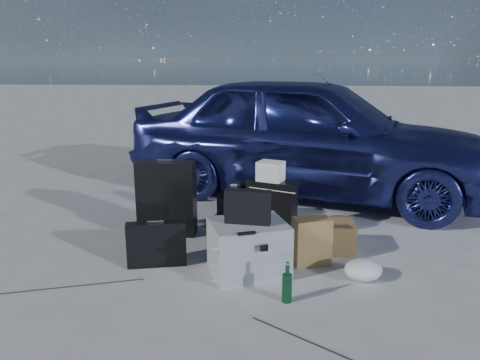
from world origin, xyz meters
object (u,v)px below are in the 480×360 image
object	(u,v)px
briefcase	(157,244)
suitcase_right	(271,209)
duffel_bag	(248,209)
car	(309,135)
green_bottle	(287,283)
pelican_case	(248,248)
suitcase_left	(167,198)
cardboard_box	(333,237)

from	to	relation	value
briefcase	suitcase_right	size ratio (longest dim) A/B	0.87
suitcase_right	duffel_bag	distance (m)	0.49
car	green_bottle	bearing A→B (deg)	-168.73
pelican_case	briefcase	distance (m)	0.79
suitcase_left	pelican_case	bearing A→B (deg)	-42.19
suitcase_right	duffel_bag	xyz separation A→B (m)	(-0.25, 0.40, -0.13)
pelican_case	suitcase_right	distance (m)	0.85
briefcase	cardboard_box	xyz separation A→B (m)	(1.54, 0.44, -0.05)
suitcase_left	suitcase_right	distance (m)	1.05
car	briefcase	xyz separation A→B (m)	(-1.42, -2.37, -0.59)
green_bottle	suitcase_left	bearing A→B (deg)	132.14
car	duffel_bag	xyz separation A→B (m)	(-0.71, -1.22, -0.62)
car	suitcase_left	world-z (taller)	car
duffel_bag	cardboard_box	xyz separation A→B (m)	(0.82, -0.71, -0.02)
car	suitcase_left	bearing A→B (deg)	154.61
car	suitcase_left	distance (m)	2.24
green_bottle	suitcase_right	bearing A→B (deg)	95.74
suitcase_right	cardboard_box	bearing A→B (deg)	-5.50
suitcase_left	suitcase_right	xyz separation A→B (m)	(1.05, -0.01, -0.09)
pelican_case	briefcase	world-z (taller)	pelican_case
green_bottle	pelican_case	bearing A→B (deg)	123.53
car	briefcase	world-z (taller)	car
cardboard_box	car	bearing A→B (deg)	93.39
green_bottle	cardboard_box	bearing A→B (deg)	65.67
car	suitcase_right	world-z (taller)	car
suitcase_right	briefcase	bearing A→B (deg)	-118.70
briefcase	duffel_bag	world-z (taller)	briefcase
pelican_case	green_bottle	size ratio (longest dim) A/B	2.04
green_bottle	briefcase	bearing A→B (deg)	153.70
car	pelican_case	bearing A→B (deg)	-176.88
car	duffel_bag	bearing A→B (deg)	167.42
briefcase	suitcase_left	size ratio (longest dim) A/B	0.67
pelican_case	duffel_bag	xyz separation A→B (m)	(-0.07, 1.23, -0.06)
green_bottle	duffel_bag	bearing A→B (deg)	102.73
car	suitcase_left	xyz separation A→B (m)	(-1.51, -1.61, -0.41)
cardboard_box	suitcase_left	bearing A→B (deg)	168.78
suitcase_left	cardboard_box	bearing A→B (deg)	-9.52
pelican_case	cardboard_box	world-z (taller)	pelican_case
briefcase	green_bottle	world-z (taller)	briefcase
suitcase_left	cardboard_box	distance (m)	1.67
briefcase	green_bottle	size ratio (longest dim) A/B	1.70
pelican_case	green_bottle	distance (m)	0.56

